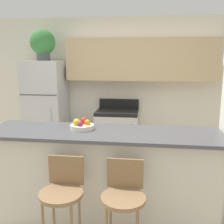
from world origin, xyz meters
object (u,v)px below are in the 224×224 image
(bar_stool_right, at_px, (124,197))
(potted_plant_on_fridge, at_px, (43,43))
(fruit_bowl, at_px, (82,125))
(trash_bin, at_px, (74,152))
(refrigerator, at_px, (46,110))
(stove_range, at_px, (117,135))
(bar_stool_left, at_px, (63,193))

(bar_stool_right, height_order, potted_plant_on_fridge, potted_plant_on_fridge)
(potted_plant_on_fridge, xyz_separation_m, fruit_bowl, (1.13, -1.79, -0.97))
(bar_stool_right, bearing_deg, fruit_bowl, 130.61)
(potted_plant_on_fridge, xyz_separation_m, trash_bin, (0.56, -0.22, -1.88))
(potted_plant_on_fridge, bearing_deg, refrigerator, -62.03)
(refrigerator, distance_m, potted_plant_on_fridge, 1.18)
(stove_range, distance_m, bar_stool_left, 2.44)
(stove_range, xyz_separation_m, fruit_bowl, (-0.18, -1.82, 0.64))
(bar_stool_left, bearing_deg, potted_plant_on_fridge, 114.38)
(bar_stool_left, bearing_deg, fruit_bowl, 85.84)
(bar_stool_left, distance_m, fruit_bowl, 0.77)
(bar_stool_left, bearing_deg, bar_stool_right, 0.00)
(fruit_bowl, height_order, trash_bin, fruit_bowl)
(refrigerator, bearing_deg, trash_bin, -21.66)
(bar_stool_left, height_order, potted_plant_on_fridge, potted_plant_on_fridge)
(bar_stool_left, relative_size, trash_bin, 2.42)
(trash_bin, bearing_deg, refrigerator, 158.34)
(refrigerator, xyz_separation_m, bar_stool_right, (1.64, -2.39, -0.28))
(stove_range, height_order, potted_plant_on_fridge, potted_plant_on_fridge)
(stove_range, height_order, bar_stool_left, stove_range)
(bar_stool_left, relative_size, potted_plant_on_fridge, 1.73)
(refrigerator, xyz_separation_m, potted_plant_on_fridge, (-0.00, 0.00, 1.18))
(trash_bin, bearing_deg, fruit_bowl, -70.14)
(refrigerator, relative_size, bar_stool_right, 1.93)
(stove_range, xyz_separation_m, potted_plant_on_fridge, (-1.31, -0.03, 1.61))
(bar_stool_left, height_order, bar_stool_right, same)
(refrigerator, relative_size, potted_plant_on_fridge, 3.33)
(refrigerator, height_order, fruit_bowl, refrigerator)
(refrigerator, height_order, stove_range, refrigerator)
(stove_range, relative_size, trash_bin, 2.82)
(refrigerator, distance_m, bar_stool_right, 2.91)
(refrigerator, relative_size, bar_stool_left, 1.93)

